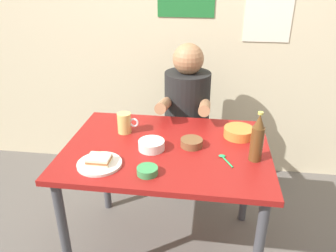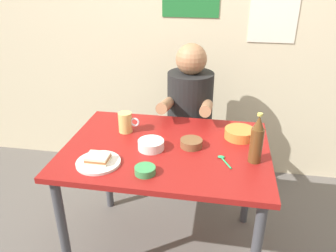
% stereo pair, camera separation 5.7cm
% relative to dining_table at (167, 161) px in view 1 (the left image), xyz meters
% --- Properties ---
extents(ground_plane, '(6.00, 6.00, 0.00)m').
position_rel_dining_table_xyz_m(ground_plane, '(0.00, 0.00, -0.65)').
color(ground_plane, '#59544F').
extents(wall_back, '(4.40, 0.09, 2.60)m').
position_rel_dining_table_xyz_m(wall_back, '(0.00, 1.05, 0.65)').
color(wall_back, beige).
rests_on(wall_back, ground).
extents(dining_table, '(1.10, 0.80, 0.74)m').
position_rel_dining_table_xyz_m(dining_table, '(0.00, 0.00, 0.00)').
color(dining_table, maroon).
rests_on(dining_table, ground).
extents(stool, '(0.34, 0.34, 0.45)m').
position_rel_dining_table_xyz_m(stool, '(0.06, 0.63, -0.30)').
color(stool, '#4C4C51').
rests_on(stool, ground).
extents(person_seated, '(0.33, 0.56, 0.72)m').
position_rel_dining_table_xyz_m(person_seated, '(0.06, 0.62, 0.12)').
color(person_seated, black).
rests_on(person_seated, stool).
extents(plate_orange, '(0.22, 0.22, 0.01)m').
position_rel_dining_table_xyz_m(plate_orange, '(-0.30, -0.23, 0.10)').
color(plate_orange, silver).
rests_on(plate_orange, dining_table).
extents(sandwich, '(0.11, 0.09, 0.04)m').
position_rel_dining_table_xyz_m(sandwich, '(-0.30, -0.23, 0.13)').
color(sandwich, beige).
rests_on(sandwich, plate_orange).
extents(beer_mug, '(0.13, 0.08, 0.12)m').
position_rel_dining_table_xyz_m(beer_mug, '(-0.27, 0.14, 0.15)').
color(beer_mug, '#D1BC66').
rests_on(beer_mug, dining_table).
extents(beer_bottle, '(0.06, 0.06, 0.26)m').
position_rel_dining_table_xyz_m(beer_bottle, '(0.46, -0.07, 0.21)').
color(beer_bottle, '#593819').
rests_on(beer_bottle, dining_table).
extents(dip_bowl_green, '(0.10, 0.10, 0.03)m').
position_rel_dining_table_xyz_m(dip_bowl_green, '(-0.05, -0.27, 0.11)').
color(dip_bowl_green, '#388C4C').
rests_on(dip_bowl_green, dining_table).
extents(rice_bowl_white, '(0.14, 0.14, 0.05)m').
position_rel_dining_table_xyz_m(rice_bowl_white, '(-0.08, -0.04, 0.12)').
color(rice_bowl_white, silver).
rests_on(rice_bowl_white, dining_table).
extents(soup_bowl_orange, '(0.17, 0.17, 0.05)m').
position_rel_dining_table_xyz_m(soup_bowl_orange, '(0.39, 0.17, 0.12)').
color(soup_bowl_orange, orange).
rests_on(soup_bowl_orange, dining_table).
extents(condiment_bowl_brown, '(0.12, 0.12, 0.04)m').
position_rel_dining_table_xyz_m(condiment_bowl_brown, '(0.13, 0.02, 0.12)').
color(condiment_bowl_brown, brown).
rests_on(condiment_bowl_brown, dining_table).
extents(spoon, '(0.07, 0.11, 0.01)m').
position_rel_dining_table_xyz_m(spoon, '(0.31, -0.09, 0.10)').
color(spoon, '#26A559').
rests_on(spoon, dining_table).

